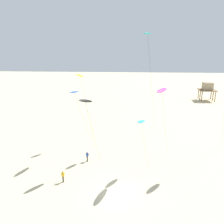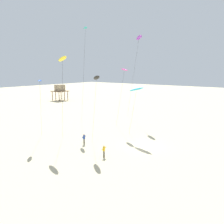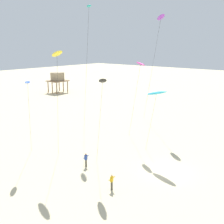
# 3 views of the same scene
# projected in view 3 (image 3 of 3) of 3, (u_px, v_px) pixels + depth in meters

# --- Properties ---
(ground_plane) EXTENTS (260.00, 260.00, 0.00)m
(ground_plane) POSITION_uv_depth(u_px,v_px,m) (166.00, 172.00, 33.05)
(ground_plane) COLOR beige
(kite_purple) EXTENTS (4.12, 6.08, 19.10)m
(kite_purple) POSITION_uv_depth(u_px,v_px,m) (161.00, 18.00, 47.15)
(kite_purple) COLOR purple
(kite_purple) RESTS_ON ground
(kite_cyan) EXTENTS (2.25, 4.00, 8.95)m
(kite_cyan) POSITION_uv_depth(u_px,v_px,m) (157.00, 93.00, 35.54)
(kite_cyan) COLOR #33BFE0
(kite_cyan) RESTS_ON ground
(kite_blue) EXTENTS (2.90, 4.13, 10.06)m
(kite_blue) POSITION_uv_depth(u_px,v_px,m) (28.00, 83.00, 33.87)
(kite_blue) COLOR blue
(kite_blue) RESTS_ON ground
(kite_black) EXTENTS (2.63, 3.77, 10.97)m
(kite_black) POSITION_uv_depth(u_px,v_px,m) (103.00, 81.00, 30.87)
(kite_black) COLOR black
(kite_black) RESTS_ON ground
(kite_magenta) EXTENTS (3.22, 4.74, 11.93)m
(kite_magenta) POSITION_uv_depth(u_px,v_px,m) (140.00, 64.00, 39.96)
(kite_magenta) COLOR #D8339E
(kite_magenta) RESTS_ON ground
(kite_teal) EXTENTS (3.73, 5.54, 19.72)m
(kite_teal) POSITION_uv_depth(u_px,v_px,m) (89.00, 9.00, 42.02)
(kite_teal) COLOR teal
(kite_teal) RESTS_ON ground
(kite_yellow) EXTENTS (2.42, 4.07, 13.78)m
(kite_yellow) POSITION_uv_depth(u_px,v_px,m) (57.00, 55.00, 32.25)
(kite_yellow) COLOR yellow
(kite_yellow) RESTS_ON ground
(kite_flyer_nearest) EXTENTS (0.63, 0.61, 1.67)m
(kite_flyer_nearest) POSITION_uv_depth(u_px,v_px,m) (112.00, 182.00, 28.77)
(kite_flyer_nearest) COLOR #4C4738
(kite_flyer_nearest) RESTS_ON ground
(kite_flyer_middle) EXTENTS (0.58, 0.55, 1.67)m
(kite_flyer_middle) POSITION_uv_depth(u_px,v_px,m) (86.00, 160.00, 34.20)
(kite_flyer_middle) COLOR #4C4738
(kite_flyer_middle) RESTS_ON ground
(stilt_house) EXTENTS (5.24, 4.80, 5.90)m
(stilt_house) POSITION_uv_depth(u_px,v_px,m) (57.00, 78.00, 84.98)
(stilt_house) COLOR #846647
(stilt_house) RESTS_ON ground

